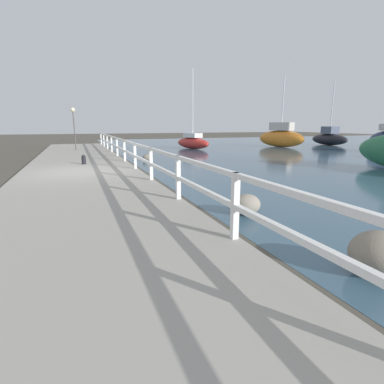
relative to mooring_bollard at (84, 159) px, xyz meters
name	(u,v)px	position (x,y,z in m)	size (l,w,h in m)	color
ground_plane	(81,177)	(-0.18, -2.21, -0.44)	(120.00, 120.00, 0.00)	#4C473D
dock_walkway	(81,174)	(-0.18, -2.21, -0.32)	(4.33, 36.00, 0.23)	#9E998E
railing	(135,151)	(1.88, -2.21, 0.49)	(0.10, 32.50, 1.03)	white
boulder_upstream	(247,204)	(3.12, -8.65, -0.21)	(0.61, 0.55, 0.46)	gray
boulder_far_strip	(147,158)	(3.34, 2.19, -0.26)	(0.47, 0.42, 0.35)	slate
boulder_downstream	(379,253)	(3.31, -11.63, -0.14)	(0.79, 0.71, 0.59)	slate
mooring_bollard	(84,159)	(0.00, 0.00, 0.00)	(0.19, 0.19, 0.42)	black
dock_lamp	(73,117)	(-0.28, 8.14, 2.01)	(0.29, 0.29, 2.85)	#514C47
sailboat_black	(329,138)	(22.86, 8.65, 0.24)	(1.58, 4.31, 5.97)	black
sailboat_red	(193,142)	(8.76, 9.16, 0.12)	(2.17, 4.18, 6.25)	red
sailboat_orange	(281,137)	(16.78, 8.16, 0.45)	(2.58, 4.76, 6.06)	orange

